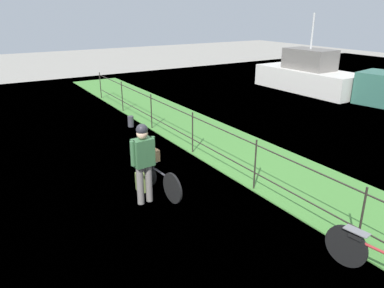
# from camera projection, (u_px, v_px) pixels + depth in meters

# --- Properties ---
(ground_plane) EXTENTS (60.00, 60.00, 0.00)m
(ground_plane) POSITION_uv_depth(u_px,v_px,m) (133.00, 192.00, 8.03)
(ground_plane) COLOR gray
(grass_strip) EXTENTS (27.00, 2.40, 0.03)m
(grass_strip) POSITION_uv_depth(u_px,v_px,m) (254.00, 159.00, 9.72)
(grass_strip) COLOR #478438
(grass_strip) RESTS_ON ground
(iron_fence) EXTENTS (18.04, 0.04, 1.16)m
(iron_fence) POSITION_uv_depth(u_px,v_px,m) (220.00, 143.00, 8.93)
(iron_fence) COLOR #28231E
(iron_fence) RESTS_ON ground
(bicycle_main) EXTENTS (1.63, 0.21, 0.65)m
(bicycle_main) POSITION_uv_depth(u_px,v_px,m) (159.00, 179.00, 7.87)
(bicycle_main) COLOR black
(bicycle_main) RESTS_ON ground
(wooden_crate) EXTENTS (0.38, 0.31, 0.26)m
(wooden_crate) POSITION_uv_depth(u_px,v_px,m) (150.00, 155.00, 7.99)
(wooden_crate) COLOR #A87F51
(wooden_crate) RESTS_ON bicycle_main
(terrier_dog) EXTENTS (0.32, 0.16, 0.18)m
(terrier_dog) POSITION_uv_depth(u_px,v_px,m) (150.00, 146.00, 7.90)
(terrier_dog) COLOR #4C3D2D
(terrier_dog) RESTS_ON wooden_crate
(cyclist_person) EXTENTS (0.29, 0.54, 1.68)m
(cyclist_person) POSITION_uv_depth(u_px,v_px,m) (143.00, 157.00, 7.27)
(cyclist_person) COLOR slate
(cyclist_person) RESTS_ON ground
(backpack_on_paving) EXTENTS (0.30, 0.22, 0.40)m
(backpack_on_paving) POSITION_uv_depth(u_px,v_px,m) (141.00, 182.00, 8.02)
(backpack_on_paving) COLOR olive
(backpack_on_paving) RESTS_ON ground
(mooring_bollard) EXTENTS (0.20, 0.20, 0.36)m
(mooring_bollard) POSITION_uv_depth(u_px,v_px,m) (131.00, 121.00, 12.42)
(mooring_bollard) COLOR #38383D
(mooring_bollard) RESTS_ON ground
(bicycle_parked) EXTENTS (1.73, 0.32, 0.67)m
(bicycle_parked) POSITION_uv_depth(u_px,v_px,m) (380.00, 262.00, 5.26)
(bicycle_parked) COLOR black
(bicycle_parked) RESTS_ON ground
(moored_boat_near) EXTENTS (5.27, 2.06, 3.58)m
(moored_boat_near) POSITION_uv_depth(u_px,v_px,m) (308.00, 75.00, 17.71)
(moored_boat_near) COLOR silver
(moored_boat_near) RESTS_ON ground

